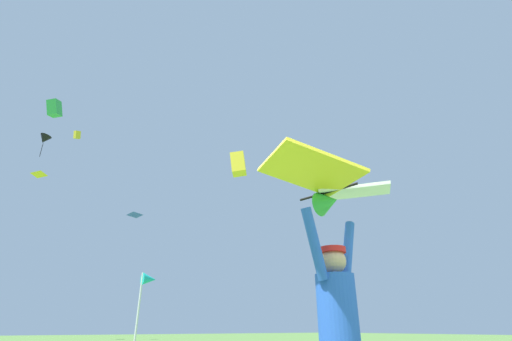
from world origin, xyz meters
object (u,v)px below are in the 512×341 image
(held_stunt_kite, at_px, (333,187))
(distant_kite_yellow_overhead_distant, at_px, (39,174))
(distant_kite_yellow_high_left, at_px, (238,164))
(distant_kite_green_low_left, at_px, (54,108))
(marker_flag, at_px, (147,286))
(distant_kite_black_low_right, at_px, (44,139))
(kite_flyer_person, at_px, (339,329))
(distant_kite_blue_mid_right, at_px, (135,214))
(distant_kite_yellow_far_center, at_px, (77,135))

(held_stunt_kite, bearing_deg, distant_kite_yellow_overhead_distant, 94.03)
(held_stunt_kite, relative_size, distant_kite_yellow_high_left, 1.46)
(distant_kite_yellow_overhead_distant, bearing_deg, held_stunt_kite, -85.97)
(distant_kite_green_low_left, xyz_separation_m, marker_flag, (2.01, -18.44, -13.52))
(distant_kite_black_low_right, bearing_deg, distant_kite_green_low_left, -90.22)
(kite_flyer_person, bearing_deg, held_stunt_kite, -79.59)
(kite_flyer_person, bearing_deg, distant_kite_yellow_high_left, 62.26)
(distant_kite_blue_mid_right, relative_size, distant_kite_yellow_overhead_distant, 1.39)
(distant_kite_yellow_overhead_distant, relative_size, marker_flag, 0.43)
(distant_kite_yellow_far_center, relative_size, distant_kite_green_low_left, 0.70)
(kite_flyer_person, relative_size, distant_kite_yellow_high_left, 1.63)
(distant_kite_yellow_high_left, xyz_separation_m, marker_flag, (-5.99, -6.37, -6.68))
(distant_kite_yellow_far_center, xyz_separation_m, distant_kite_yellow_overhead_distant, (-2.41, -7.20, -7.27))
(distant_kite_blue_mid_right, bearing_deg, marker_flag, -104.09)
(distant_kite_black_low_right, distance_m, distant_kite_yellow_high_left, 25.89)
(held_stunt_kite, xyz_separation_m, distant_kite_yellow_overhead_distant, (-1.81, 25.64, 8.72))
(kite_flyer_person, height_order, distant_kite_black_low_right, distant_kite_black_low_right)
(marker_flag, bearing_deg, distant_kite_yellow_high_left, 46.79)
(kite_flyer_person, relative_size, distant_kite_green_low_left, 1.43)
(kite_flyer_person, xyz_separation_m, distant_kite_black_low_right, (-1.92, 34.32, 16.66))
(distant_kite_blue_mid_right, distance_m, marker_flag, 20.04)
(distant_kite_black_low_right, height_order, marker_flag, distant_kite_black_low_right)
(distant_kite_yellow_high_left, bearing_deg, kite_flyer_person, -117.74)
(kite_flyer_person, height_order, held_stunt_kite, held_stunt_kite)
(held_stunt_kite, bearing_deg, distant_kite_blue_mid_right, 78.85)
(distant_kite_yellow_overhead_distant, bearing_deg, distant_kite_yellow_far_center, 71.47)
(held_stunt_kite, distance_m, distant_kite_blue_mid_right, 24.73)
(held_stunt_kite, xyz_separation_m, distant_kite_yellow_high_left, (6.02, 11.54, 6.20))
(distant_kite_black_low_right, xyz_separation_m, distant_kite_green_low_left, (-0.04, -10.78, -2.37))
(distant_kite_black_low_right, distance_m, marker_flag, 33.32)
(distant_kite_black_low_right, relative_size, distant_kite_yellow_overhead_distant, 2.81)
(distant_kite_yellow_overhead_distant, relative_size, distant_kite_green_low_left, 0.63)
(held_stunt_kite, bearing_deg, distant_kite_yellow_high_left, 62.45)
(distant_kite_yellow_overhead_distant, bearing_deg, distant_kite_yellow_high_left, -60.96)
(distant_kite_yellow_overhead_distant, height_order, marker_flag, distant_kite_yellow_overhead_distant)
(distant_kite_blue_mid_right, height_order, distant_kite_black_low_right, distant_kite_black_low_right)
(kite_flyer_person, relative_size, distant_kite_black_low_right, 0.80)
(distant_kite_black_low_right, bearing_deg, held_stunt_kite, -86.78)
(distant_kite_green_low_left, bearing_deg, held_stunt_kite, -85.22)
(held_stunt_kite, xyz_separation_m, distant_kite_blue_mid_right, (4.62, 23.46, 6.32))
(distant_kite_yellow_high_left, relative_size, distant_kite_yellow_overhead_distant, 1.39)
(distant_kite_black_low_right, bearing_deg, distant_kite_yellow_high_left, -70.79)
(distant_kite_yellow_overhead_distant, xyz_separation_m, distant_kite_green_low_left, (-0.17, -2.03, 4.32))
(held_stunt_kite, distance_m, distant_kite_yellow_high_left, 14.42)
(held_stunt_kite, distance_m, distant_kite_yellow_overhead_distant, 27.14)
(held_stunt_kite, distance_m, distant_kite_green_low_left, 27.05)
(distant_kite_green_low_left, bearing_deg, distant_kite_yellow_overhead_distant, 85.18)
(marker_flag, bearing_deg, distant_kite_blue_mid_right, 75.91)
(distant_kite_yellow_far_center, xyz_separation_m, marker_flag, (-0.57, -27.67, -16.47))
(marker_flag, bearing_deg, distant_kite_yellow_overhead_distant, 95.13)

